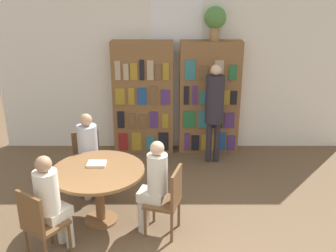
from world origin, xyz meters
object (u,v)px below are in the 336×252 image
Objects in this scene: bookshelf_right at (208,98)px; chair_left_side at (87,158)px; chair_far_side at (167,198)px; librarian_standing at (214,104)px; bookshelf_left at (142,98)px; seated_reader_left at (87,150)px; chair_near_camera at (39,222)px; reading_table at (97,179)px; seated_reader_back at (50,199)px; seated_reader_right at (153,182)px; flower_vase at (214,19)px.

bookshelf_right is 2.46m from chair_left_side.
librarian_standing reaches higher than chair_far_side.
bookshelf_left is 1.19m from bookshelf_right.
chair_near_camera is at bearing 59.95° from seated_reader_left.
reading_table is 0.95× the size of seated_reader_back.
chair_left_side reaches higher than reading_table.
bookshelf_right is 1.70× the size of reading_table.
chair_near_camera is 0.72× the size of seated_reader_right.
chair_far_side is (1.21, -1.14, 0.00)m from chair_left_side.
chair_left_side is 0.52× the size of librarian_standing.
seated_reader_left is at bearing 90.00° from chair_left_side.
seated_reader_back is at bearing 63.04° from seated_reader_left.
seated_reader_left is at bearing 113.95° from chair_near_camera.
seated_reader_back reaches higher than seated_reader_left.
bookshelf_right is 2.26× the size of chair_near_camera.
librarian_standing is at bearing -4.21° from chair_far_side.
bookshelf_right is at bearing 0.29° from chair_far_side.
chair_far_side is at bearing -110.55° from librarian_standing.
bookshelf_left is 2.26× the size of chair_left_side.
bookshelf_left reaches higher than seated_reader_right.
seated_reader_right is at bearing 113.83° from chair_left_side.
bookshelf_left is 2.37m from reading_table.
flower_vase is at bearing -0.64° from chair_far_side.
seated_reader_right is at bearing -115.26° from librarian_standing.
seated_reader_right is at bearing -83.75° from bookshelf_left.
reading_table is 0.94m from chair_near_camera.
seated_reader_right reaches higher than reading_table.
seated_reader_right is at bearing 116.88° from seated_reader_left.
bookshelf_left reaches higher than chair_near_camera.
seated_reader_back is at bearing -125.71° from flower_vase.
bookshelf_right is at bearing 89.19° from seated_reader_back.
reading_table is at bearing 90.00° from seated_reader_back.
bookshelf_left reaches higher than librarian_standing.
flower_vase is 3.01m from seated_reader_left.
seated_reader_left is at bearing 66.05° from chair_far_side.
librarian_standing reaches higher than seated_reader_left.
reading_table is 0.96× the size of seated_reader_right.
chair_near_camera is 0.52× the size of librarian_standing.
seated_reader_back is (-0.87, -2.92, -0.30)m from bookshelf_left.
chair_near_camera is (-2.16, -3.07, -0.51)m from bookshelf_right.
librarian_standing is at bearing 83.49° from seated_reader_back.
flower_vase reaches higher than chair_far_side.
reading_table is 0.76m from seated_reader_back.
bookshelf_left is at bearing 180.00° from bookshelf_right.
seated_reader_left is at bearing 117.04° from seated_reader_back.
chair_far_side is (-0.78, -2.57, -1.88)m from flower_vase.
seated_reader_right is 0.72× the size of librarian_standing.
flower_vase is (0.05, 0.00, 1.37)m from bookshelf_right.
librarian_standing is at bearing -170.19° from seated_reader_left.
bookshelf_left is 2.26× the size of chair_near_camera.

